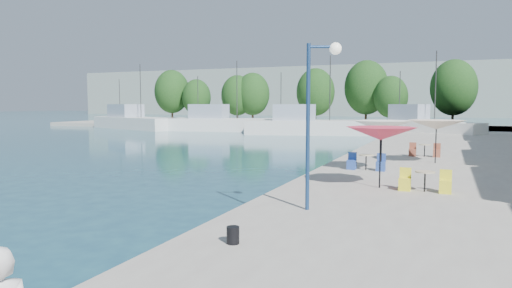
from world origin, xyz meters
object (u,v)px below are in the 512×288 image
at_px(trawler_04, 421,128).
at_px(street_lamp, 319,95).
at_px(bollard, 233,235).
at_px(umbrella_cream, 436,125).
at_px(umbrella_pink, 381,134).
at_px(trawler_01, 133,122).
at_px(umbrella_white, 382,126).
at_px(trawler_02, 223,124).
at_px(trawler_03, 312,126).

bearing_deg(trawler_04, street_lamp, -62.54).
bearing_deg(bollard, umbrella_cream, 77.26).
xyz_separation_m(trawler_04, umbrella_pink, (0.56, -38.78, 1.62)).
bearing_deg(trawler_04, trawler_01, -153.47).
bearing_deg(bollard, umbrella_white, 83.06).
height_order(trawler_02, umbrella_cream, trawler_02).
distance_m(trawler_02, umbrella_white, 44.20).
xyz_separation_m(trawler_01, umbrella_pink, (42.80, -40.14, 1.62)).
height_order(trawler_03, umbrella_cream, trawler_03).
xyz_separation_m(trawler_02, trawler_03, (13.63, -2.20, -0.00)).
relative_size(umbrella_pink, street_lamp, 0.53).
height_order(trawler_02, bollard, trawler_02).
xyz_separation_m(umbrella_pink, umbrella_cream, (1.77, 8.74, 0.01)).
bearing_deg(trawler_01, trawler_02, 19.49).
bearing_deg(trawler_01, bollard, -29.51).
relative_size(umbrella_pink, bollard, 6.72).
distance_m(trawler_01, trawler_04, 42.26).
relative_size(trawler_04, umbrella_pink, 4.95).
height_order(umbrella_white, bollard, umbrella_white).
relative_size(umbrella_pink, umbrella_white, 0.94).
distance_m(trawler_01, umbrella_white, 55.30).
xyz_separation_m(trawler_01, bollard, (40.67, -48.66, -0.27)).
xyz_separation_m(trawler_03, umbrella_pink, (13.41, -37.63, 1.62)).
bearing_deg(bollard, street_lamp, 77.71).
bearing_deg(umbrella_white, street_lamp, -94.45).
bearing_deg(street_lamp, bollard, -127.08).
height_order(umbrella_white, umbrella_cream, umbrella_white).
xyz_separation_m(trawler_03, bollard, (11.27, -46.15, -0.27)).
xyz_separation_m(umbrella_white, bollard, (-1.59, -13.02, -1.98)).
height_order(trawler_03, umbrella_pink, trawler_03).
xyz_separation_m(trawler_01, street_lamp, (41.56, -44.57, 3.02)).
bearing_deg(umbrella_cream, umbrella_pink, -101.47).
distance_m(trawler_04, bollard, 47.33).
relative_size(trawler_01, trawler_03, 1.00).
bearing_deg(trawler_03, street_lamp, -88.61).
bearing_deg(trawler_03, bollard, -91.01).
xyz_separation_m(trawler_02, umbrella_cream, (28.81, -31.09, 1.63)).
distance_m(umbrella_white, street_lamp, 9.05).
xyz_separation_m(umbrella_pink, bollard, (-2.13, -8.52, -1.89)).
distance_m(trawler_02, umbrella_cream, 42.42).
xyz_separation_m(trawler_01, trawler_04, (42.24, -1.36, 0.00)).
bearing_deg(trawler_03, trawler_04, -9.61).
distance_m(trawler_03, street_lamp, 43.89).
bearing_deg(trawler_04, trawler_02, -153.90).
bearing_deg(trawler_04, umbrella_white, -61.62).
height_order(trawler_01, trawler_04, same).
distance_m(umbrella_cream, bollard, 17.80).
relative_size(trawler_02, trawler_03, 0.95).
distance_m(trawler_02, bollard, 54.39).
distance_m(umbrella_pink, umbrella_white, 4.53).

